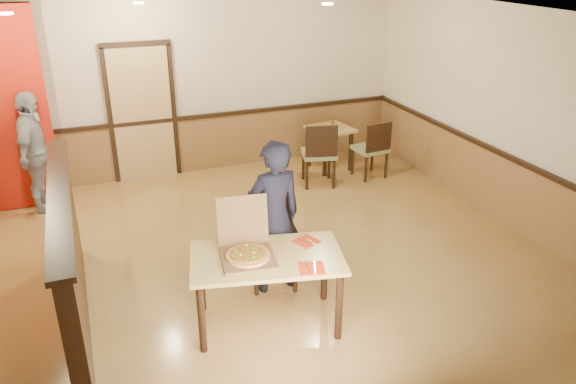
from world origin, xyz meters
The scene contains 25 objects.
floor centered at (0.00, 0.00, 0.00)m, with size 7.00×7.00×0.00m, color #AE8243.
ceiling centered at (0.00, 0.00, 2.80)m, with size 7.00×7.00×0.00m, color black.
wall_back centered at (0.00, 3.50, 1.40)m, with size 7.00×7.00×0.00m, color beige.
wall_right centered at (3.50, 0.00, 1.40)m, with size 7.00×7.00×0.00m, color beige.
wainscot_back centered at (0.00, 3.47, 0.45)m, with size 7.00×0.04×0.90m, color brown.
chair_rail_back centered at (0.00, 3.45, 0.92)m, with size 7.00×0.06×0.06m, color black.
wainscot_right centered at (3.47, 0.00, 0.45)m, with size 0.04×7.00×0.90m, color brown.
chair_rail_right centered at (3.45, 0.00, 0.92)m, with size 0.06×7.00×0.06m, color black.
back_door centered at (-0.80, 3.46, 1.05)m, with size 0.90×0.06×2.10m, color tan.
booth_partition centered at (-2.00, -0.20, 0.74)m, with size 0.20×3.10×1.44m.
spot_a centered at (-2.30, 1.80, 2.78)m, with size 0.14×0.14×0.02m, color beige.
spot_b centered at (-0.80, 2.50, 2.78)m, with size 0.14×0.14×0.02m, color beige.
spot_c centered at (1.40, 1.50, 2.78)m, with size 0.14×0.14×0.02m, color beige.
main_table centered at (-0.26, -0.86, 0.66)m, with size 1.58×1.12×0.77m.
diner_chair centered at (0.06, -0.12, 0.56)m, with size 0.61×0.61×1.03m.
side_chair_left centered at (1.63, 2.13, 0.56)m, with size 0.62×0.62×1.02m.
side_chair_right centered at (2.56, 2.14, 0.52)m, with size 0.51×0.51×0.95m.
side_table centered at (2.10, 2.76, 0.53)m, with size 0.74×0.74×0.71m.
diner centered at (0.03, -0.27, 0.85)m, with size 0.62×0.41×1.70m, color black.
passerby centered at (-2.36, 2.74, 0.85)m, with size 1.00×0.42×1.71m, color #94949C.
pizza_box centered at (-0.44, -0.82, 0.84)m, with size 0.57×0.64×0.52m.
pizza centered at (-0.45, -0.87, 0.82)m, with size 0.41×0.41×0.03m, color #C88648.
napkin_near centered at (0.05, -1.22, 0.77)m, with size 0.29×0.29×0.01m.
napkin_far centered at (0.20, -0.74, 0.77)m, with size 0.29×0.29×0.01m.
condiment centered at (2.09, 2.66, 0.78)m, with size 0.06×0.06×0.15m, color brown.
Camera 1 is at (-1.73, -5.23, 3.49)m, focal length 35.00 mm.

